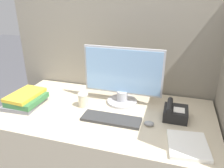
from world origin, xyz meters
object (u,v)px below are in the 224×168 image
(mouse, at_px, (149,124))
(coffee_cup, at_px, (83,100))
(monitor, at_px, (123,78))
(book_stack, at_px, (26,100))
(desk_telephone, at_px, (175,113))
(keyboard, at_px, (111,119))

(mouse, height_order, coffee_cup, coffee_cup)
(monitor, distance_m, book_stack, 0.75)
(book_stack, xyz_separation_m, desk_telephone, (1.09, 0.13, -0.00))
(keyboard, bearing_deg, book_stack, 178.04)
(mouse, xyz_separation_m, coffee_cup, (-0.51, 0.11, 0.04))
(monitor, height_order, desk_telephone, monitor)
(monitor, relative_size, coffee_cup, 5.66)
(mouse, height_order, book_stack, book_stack)
(coffee_cup, bearing_deg, desk_telephone, 1.85)
(book_stack, bearing_deg, monitor, 19.98)
(monitor, relative_size, mouse, 9.17)
(keyboard, relative_size, desk_telephone, 2.21)
(keyboard, distance_m, desk_telephone, 0.43)
(keyboard, bearing_deg, coffee_cup, 153.62)
(coffee_cup, distance_m, desk_telephone, 0.66)
(keyboard, relative_size, book_stack, 1.33)
(desk_telephone, bearing_deg, book_stack, -173.41)
(keyboard, distance_m, mouse, 0.25)
(mouse, bearing_deg, desk_telephone, 41.26)
(keyboard, relative_size, mouse, 6.14)
(mouse, relative_size, desk_telephone, 0.36)
(coffee_cup, bearing_deg, book_stack, -166.22)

